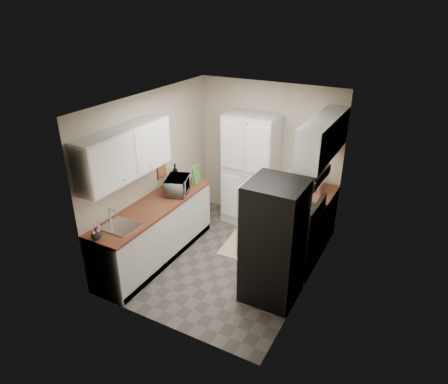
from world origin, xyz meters
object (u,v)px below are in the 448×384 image
Objects in this scene: microwave at (177,185)px; wine_bottle at (175,175)px; refrigerator at (274,242)px; pantry_cabinet at (251,171)px; toaster_oven at (316,184)px; electric_range at (295,238)px.

wine_bottle reaches higher than microwave.
microwave is (-1.85, 0.51, 0.20)m from refrigerator.
pantry_cabinet is 2.07m from refrigerator.
refrigerator is 1.68m from toaster_oven.
pantry_cabinet is at bearing 141.78° from electric_range.
microwave is at bearing -171.24° from electric_range.
refrigerator is 1.93m from microwave.
pantry_cabinet reaches higher than electric_range.
pantry_cabinet reaches higher than toaster_oven.
toaster_oven is (1.90, 1.16, -0.04)m from microwave.
pantry_cabinet reaches higher than refrigerator.
electric_range is at bearing -86.34° from toaster_oven.
pantry_cabinet is 1.77× the size of electric_range.
pantry_cabinet is 1.33m from wine_bottle.
wine_bottle reaches higher than toaster_oven.
wine_bottle is 2.30m from toaster_oven.
microwave reaches higher than electric_range.
wine_bottle is at bearing 159.41° from refrigerator.
microwave is 2.22m from toaster_oven.
pantry_cabinet is at bearing -178.12° from toaster_oven.
pantry_cabinet is 6.06× the size of toaster_oven.
electric_range is at bearing -38.22° from pantry_cabinet.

